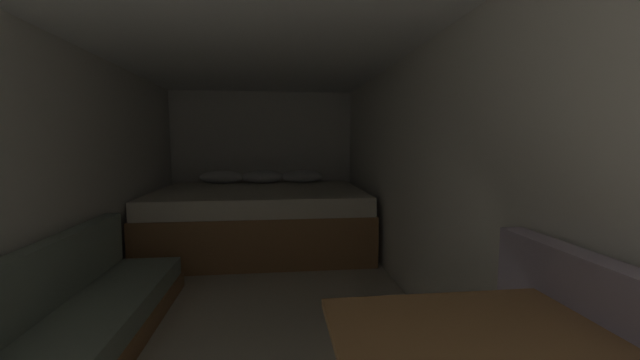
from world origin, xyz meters
TOP-DOWN VIEW (x-y plane):
  - ground_plane at (0.00, 2.11)m, footprint 7.45×7.45m
  - wall_back at (0.00, 4.86)m, footprint 2.65×0.05m
  - wall_left at (-1.30, 2.11)m, footprint 0.05×5.45m
  - wall_right at (1.30, 2.11)m, footprint 0.05×5.45m
  - ceiling_slab at (0.00, 2.11)m, footprint 2.65×5.45m
  - bed at (0.00, 3.92)m, footprint 2.43×1.76m
  - sofa_left at (-1.00, 1.35)m, footprint 0.62×2.88m

SIDE VIEW (x-z plane):
  - ground_plane at x=0.00m, z-range 0.00..0.00m
  - sofa_left at x=-1.00m, z-range -0.13..0.55m
  - bed at x=0.00m, z-range -0.08..0.82m
  - wall_back at x=0.00m, z-range 0.00..1.99m
  - wall_left at x=-1.30m, z-range 0.00..1.99m
  - wall_right at x=1.30m, z-range 0.00..1.99m
  - ceiling_slab at x=0.00m, z-range 1.99..2.04m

